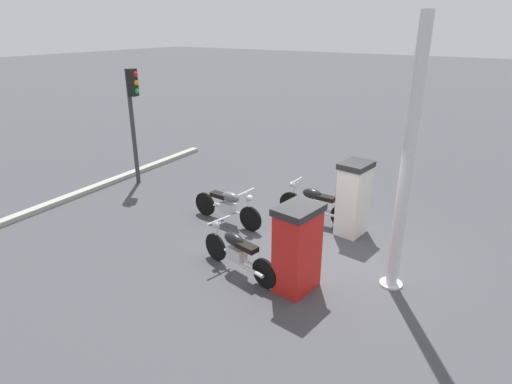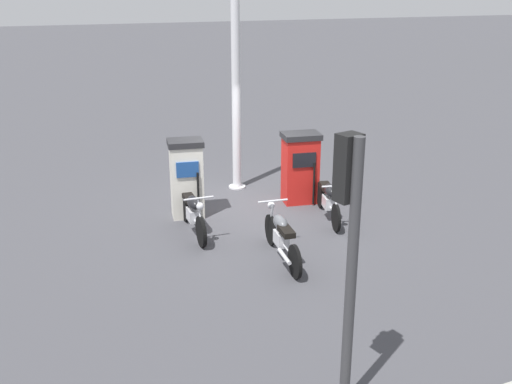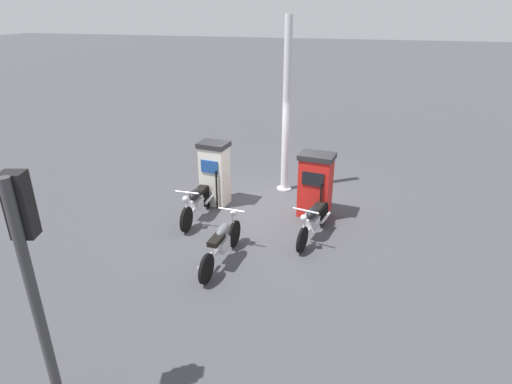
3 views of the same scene
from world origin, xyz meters
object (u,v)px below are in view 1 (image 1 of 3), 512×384
canopy_support_pole (407,168)px  motorcycle_near_pump (315,204)px  roadside_traffic_light (133,106)px  fuel_pump_far (297,248)px  motorcycle_extra (228,205)px  motorcycle_far_pump (237,251)px  fuel_pump_near (353,198)px

canopy_support_pole → motorcycle_near_pump: bearing=-35.3°
motorcycle_near_pump → roadside_traffic_light: roadside_traffic_light is taller
fuel_pump_far → canopy_support_pole: (-1.38, -1.03, 1.40)m
motorcycle_near_pump → canopy_support_pole: size_ratio=0.42×
roadside_traffic_light → motorcycle_near_pump: bearing=-175.6°
motorcycle_extra → motorcycle_far_pump: bearing=131.3°
motorcycle_near_pump → fuel_pump_far: bearing=109.4°
roadside_traffic_light → fuel_pump_near: bearing=-177.3°
fuel_pump_far → motorcycle_near_pump: (0.94, -2.67, -0.36)m
fuel_pump_far → motorcycle_extra: fuel_pump_far is taller
fuel_pump_near → motorcycle_extra: size_ratio=0.84×
motorcycle_near_pump → motorcycle_far_pump: size_ratio=1.04×
motorcycle_extra → fuel_pump_near: bearing=-157.3°
roadside_traffic_light → motorcycle_far_pump: bearing=155.3°
motorcycle_far_pump → canopy_support_pole: 3.29m
motorcycle_near_pump → motorcycle_extra: motorcycle_near_pump is taller
fuel_pump_near → fuel_pump_far: 2.56m
roadside_traffic_light → motorcycle_extra: bearing=168.4°
fuel_pump_near → motorcycle_far_pump: (1.16, 2.70, -0.38)m
motorcycle_extra → canopy_support_pole: size_ratio=0.43×
motorcycle_far_pump → roadside_traffic_light: 5.99m
motorcycle_extra → canopy_support_pole: (-3.96, 0.45, 1.74)m
roadside_traffic_light → fuel_pump_far: bearing=160.5°
canopy_support_pole → motorcycle_far_pump: bearing=24.7°
motorcycle_near_pump → motorcycle_far_pump: (0.22, 2.81, 0.01)m
roadside_traffic_light → canopy_support_pole: (-7.73, 1.23, -0.04)m
motorcycle_far_pump → roadside_traffic_light: (5.19, -2.39, 1.78)m
motorcycle_near_pump → motorcycle_far_pump: motorcycle_near_pump is taller
roadside_traffic_light → canopy_support_pole: bearing=171.0°
motorcycle_near_pump → motorcycle_extra: 2.03m
motorcycle_extra → roadside_traffic_light: (3.78, -0.78, 1.78)m
fuel_pump_near → motorcycle_near_pump: size_ratio=0.85×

